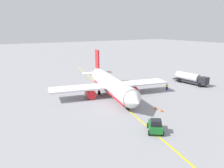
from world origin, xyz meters
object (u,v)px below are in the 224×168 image
(safety_cone_wingtip, at_px, (155,108))
(pushback_tug, at_px, (155,126))
(refueling_worker, at_px, (167,87))
(safety_cone_nose, at_px, (161,110))
(airplane, at_px, (111,85))
(fuel_tanker, at_px, (191,78))

(safety_cone_wingtip, bearing_deg, pushback_tug, -42.31)
(refueling_worker, height_order, safety_cone_nose, refueling_worker)
(airplane, height_order, safety_cone_wingtip, airplane)
(fuel_tanker, distance_m, safety_cone_wingtip, 25.10)
(pushback_tug, bearing_deg, fuel_tanker, 121.19)
(airplane, height_order, refueling_worker, airplane)
(refueling_worker, bearing_deg, safety_cone_nose, -48.29)
(fuel_tanker, relative_size, refueling_worker, 6.25)
(refueling_worker, xyz_separation_m, safety_cone_wingtip, (9.19, -12.21, -0.47))
(pushback_tug, bearing_deg, safety_cone_nose, 130.35)
(pushback_tug, bearing_deg, safety_cone_wingtip, 137.69)
(safety_cone_nose, bearing_deg, refueling_worker, 131.71)
(pushback_tug, bearing_deg, airplane, 168.82)
(pushback_tug, height_order, safety_cone_wingtip, pushback_tug)
(airplane, bearing_deg, safety_cone_nose, 11.89)
(fuel_tanker, height_order, safety_cone_nose, fuel_tanker)
(safety_cone_nose, bearing_deg, airplane, -168.11)
(airplane, relative_size, refueling_worker, 17.52)
(safety_cone_wingtip, bearing_deg, refueling_worker, 126.97)
(pushback_tug, height_order, safety_cone_nose, pushback_tug)
(safety_cone_nose, bearing_deg, fuel_tanker, 117.99)
(fuel_tanker, xyz_separation_m, safety_cone_wingtip, (10.45, -22.78, -1.37))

